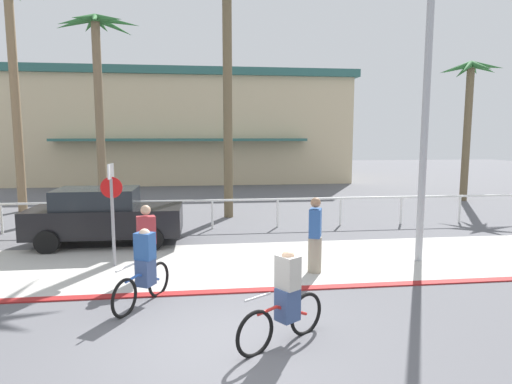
{
  "coord_description": "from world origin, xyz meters",
  "views": [
    {
      "loc": [
        -0.3,
        -6.46,
        3.22
      ],
      "look_at": [
        1.23,
        6.0,
        1.6
      ],
      "focal_mm": 30.36,
      "sensor_mm": 36.0,
      "label": 1
    }
  ],
  "objects": [
    {
      "name": "sidewalk_strip",
      "position": [
        0.0,
        4.2,
        0.01
      ],
      "size": [
        44.0,
        4.0,
        0.02
      ],
      "primitive_type": "cube",
      "color": "beige",
      "rests_on": "ground"
    },
    {
      "name": "building_backdrop",
      "position": [
        -1.58,
        26.91,
        3.83
      ],
      "size": [
        23.39,
        11.23,
        7.62
      ],
      "color": "beige",
      "rests_on": "ground"
    },
    {
      "name": "car_black_1",
      "position": [
        -3.24,
        6.65,
        0.87
      ],
      "size": [
        4.4,
        2.02,
        1.69
      ],
      "color": "black",
      "rests_on": "ground"
    },
    {
      "name": "stop_sign_bike_lane",
      "position": [
        -2.52,
        4.33,
        1.68
      ],
      "size": [
        0.52,
        0.56,
        2.56
      ],
      "color": "gray",
      "rests_on": "ground"
    },
    {
      "name": "palm_tree_5",
      "position": [
        12.69,
        13.68,
        5.18
      ],
      "size": [
        2.83,
        2.98,
        6.86
      ],
      "color": "brown",
      "rests_on": "ground"
    },
    {
      "name": "pedestrian_0",
      "position": [
        2.29,
        3.23,
        0.84
      ],
      "size": [
        0.41,
        0.47,
        1.81
      ],
      "color": "gray",
      "rests_on": "ground"
    },
    {
      "name": "pedestrian_1",
      "position": [
        -1.59,
        3.29,
        0.78
      ],
      "size": [
        0.45,
        0.39,
        1.69
      ],
      "color": "#384C7A",
      "rests_on": "ground"
    },
    {
      "name": "palm_tree_3",
      "position": [
        -4.69,
        13.19,
        6.37
      ],
      "size": [
        3.71,
        2.92,
        8.33
      ],
      "color": "#756047",
      "rests_on": "ground"
    },
    {
      "name": "cyclist_red_0",
      "position": [
        0.94,
        -0.11,
        0.69
      ],
      "size": [
        1.55,
        1.06,
        1.5
      ],
      "color": "black",
      "rests_on": "ground"
    },
    {
      "name": "palm_tree_4",
      "position": [
        0.66,
        10.65,
        7.05
      ],
      "size": [
        2.73,
        3.47,
        9.71
      ],
      "color": "brown",
      "rests_on": "ground"
    },
    {
      "name": "curb_paint",
      "position": [
        0.0,
        2.2,
        0.01
      ],
      "size": [
        44.0,
        0.24,
        0.03
      ],
      "primitive_type": "cube",
      "color": "maroon",
      "rests_on": "ground"
    },
    {
      "name": "palm_tree_2",
      "position": [
        -8.05,
        13.06,
        7.05
      ],
      "size": [
        3.44,
        2.84,
        9.67
      ],
      "color": "#846B4C",
      "rests_on": "ground"
    },
    {
      "name": "rail_fence",
      "position": [
        0.0,
        8.5,
        0.84
      ],
      "size": [
        27.83,
        0.08,
        1.04
      ],
      "color": "white",
      "rests_on": "ground"
    },
    {
      "name": "cyclist_blue_1",
      "position": [
        -1.45,
        1.78,
        0.69
      ],
      "size": [
        0.89,
        1.64,
        1.5
      ],
      "color": "black",
      "rests_on": "ground"
    },
    {
      "name": "ground_plane",
      "position": [
        0.0,
        10.0,
        0.0
      ],
      "size": [
        80.0,
        80.0,
        0.0
      ],
      "primitive_type": "plane",
      "color": "#5B5B60"
    },
    {
      "name": "streetlight_curb",
      "position": [
        5.22,
        3.62,
        4.28
      ],
      "size": [
        0.24,
        2.54,
        7.5
      ],
      "color": "#9EA0A5",
      "rests_on": "ground"
    }
  ]
}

